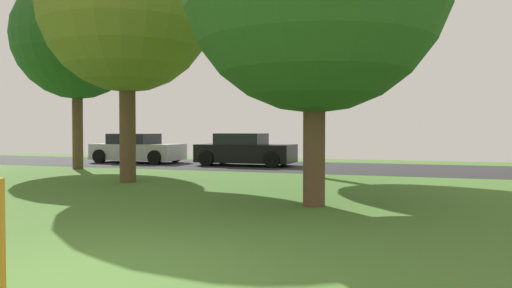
{
  "coord_description": "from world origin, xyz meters",
  "views": [
    {
      "loc": [
        3.34,
        -4.28,
        1.52
      ],
      "look_at": [
        0.0,
        5.22,
        1.24
      ],
      "focal_mm": 35.25,
      "sensor_mm": 36.0,
      "label": 1
    }
  ],
  "objects_px": {
    "oak_tree_center": "(316,22)",
    "parked_car_silver": "(137,149)",
    "oak_tree_left": "(77,37)",
    "parked_car_black": "(245,151)",
    "maple_tree_near": "(127,6)"
  },
  "relations": [
    {
      "from": "maple_tree_near",
      "to": "parked_car_black",
      "type": "bearing_deg",
      "value": 83.6
    },
    {
      "from": "parked_car_silver",
      "to": "oak_tree_left",
      "type": "bearing_deg",
      "value": -91.19
    },
    {
      "from": "maple_tree_near",
      "to": "oak_tree_center",
      "type": "bearing_deg",
      "value": 34.11
    },
    {
      "from": "oak_tree_center",
      "to": "oak_tree_left",
      "type": "distance_m",
      "value": 9.58
    },
    {
      "from": "parked_car_silver",
      "to": "parked_car_black",
      "type": "distance_m",
      "value": 5.45
    },
    {
      "from": "maple_tree_near",
      "to": "parked_car_black",
      "type": "xyz_separation_m",
      "value": [
        0.84,
        7.51,
        -4.49
      ]
    },
    {
      "from": "oak_tree_center",
      "to": "parked_car_silver",
      "type": "bearing_deg",
      "value": 155.36
    },
    {
      "from": "oak_tree_center",
      "to": "maple_tree_near",
      "type": "bearing_deg",
      "value": -145.89
    },
    {
      "from": "oak_tree_left",
      "to": "parked_car_silver",
      "type": "height_order",
      "value": "oak_tree_left"
    },
    {
      "from": "oak_tree_center",
      "to": "parked_car_silver",
      "type": "relative_size",
      "value": 1.8
    },
    {
      "from": "oak_tree_center",
      "to": "oak_tree_left",
      "type": "bearing_deg",
      "value": 178.24
    },
    {
      "from": "oak_tree_center",
      "to": "oak_tree_left",
      "type": "xyz_separation_m",
      "value": [
        -9.57,
        0.29,
        0.15
      ]
    },
    {
      "from": "parked_car_silver",
      "to": "parked_car_black",
      "type": "relative_size",
      "value": 1.0
    },
    {
      "from": "parked_car_silver",
      "to": "parked_car_black",
      "type": "xyz_separation_m",
      "value": [
        5.44,
        -0.15,
        0.01
      ]
    },
    {
      "from": "oak_tree_center",
      "to": "parked_car_black",
      "type": "bearing_deg",
      "value": 133.88
    }
  ]
}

